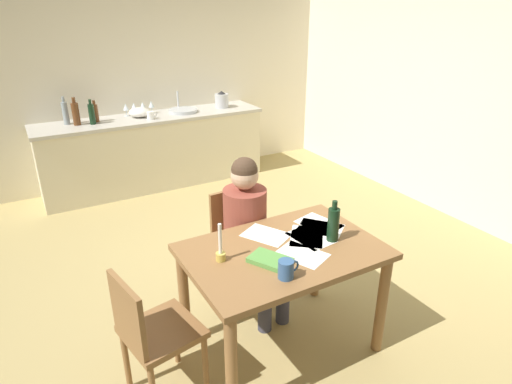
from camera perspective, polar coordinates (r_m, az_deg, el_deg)
ground_plane at (r=4.03m, az=-2.63°, el=-9.79°), size 5.20×5.20×0.04m
wall_back at (r=5.88m, az=-14.86°, el=14.03°), size 5.20×0.12×2.60m
wall_right at (r=5.17m, az=24.24°, el=11.56°), size 0.12×5.20×2.60m
kitchen_counter at (r=5.74m, az=-13.01°, el=5.23°), size 2.78×0.64×0.90m
dining_table at (r=2.84m, az=3.50°, el=-9.47°), size 1.22×0.83×0.77m
chair_at_table at (r=3.42m, az=-2.11°, el=-6.32°), size 0.43×0.43×0.88m
person_seated at (r=3.22m, az=-0.80°, el=-4.55°), size 0.34×0.61×1.19m
chair_side_empty at (r=2.65m, az=-13.36°, el=-17.30°), size 0.47×0.47×0.87m
coffee_mug at (r=2.48m, az=3.97°, el=-9.97°), size 0.13×0.09×0.11m
candlestick at (r=2.63m, az=-4.63°, el=-7.59°), size 0.06×0.06×0.24m
book_magazine at (r=2.63m, az=1.84°, el=-8.83°), size 0.25×0.29×0.03m
paper_letter at (r=2.93m, az=6.62°, el=-5.74°), size 0.35×0.36×0.00m
paper_bill at (r=2.92m, az=7.12°, el=-5.87°), size 0.24×0.32×0.00m
paper_envelope at (r=3.10m, az=8.20°, el=-4.09°), size 0.28×0.34×0.00m
paper_receipt at (r=2.92m, az=1.31°, el=-5.59°), size 0.33×0.36×0.00m
paper_notice at (r=3.04m, az=8.37°, el=-4.62°), size 0.35×0.36×0.00m
paper_flyer at (r=2.73m, az=5.97°, el=-8.06°), size 0.31×0.36×0.00m
wine_bottle_on_table at (r=2.85m, az=10.01°, el=-4.10°), size 0.08×0.08×0.28m
sink_unit at (r=5.74m, az=-9.49°, el=10.41°), size 0.36×0.36×0.24m
bottle_oil at (r=5.50m, az=-23.53°, el=9.43°), size 0.07×0.07×0.32m
bottle_vinegar at (r=5.42m, az=-22.38°, el=9.42°), size 0.08×0.08×0.31m
bottle_wine_red at (r=5.40m, az=-20.56°, el=9.50°), size 0.07×0.07×0.29m
bottle_sauce at (r=5.50m, az=-20.16°, el=9.64°), size 0.07×0.07×0.25m
mixing_bowl at (r=5.60m, az=-14.93°, el=9.98°), size 0.25×0.25×0.11m
stovetop_kettle at (r=5.93m, az=-4.47°, el=11.81°), size 0.18×0.18×0.22m
wine_glass_near_sink at (r=5.75m, az=-13.45°, el=10.99°), size 0.07×0.07×0.15m
wine_glass_by_kettle at (r=5.72m, az=-14.51°, el=10.83°), size 0.07×0.07×0.15m
wine_glass_back_left at (r=5.70m, az=-15.58°, el=10.66°), size 0.07×0.07×0.15m
wine_glass_back_right at (r=5.67m, az=-16.56°, el=10.50°), size 0.07×0.07×0.15m
teacup_on_counter at (r=5.46m, az=-13.53°, el=9.66°), size 0.12×0.08×0.09m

